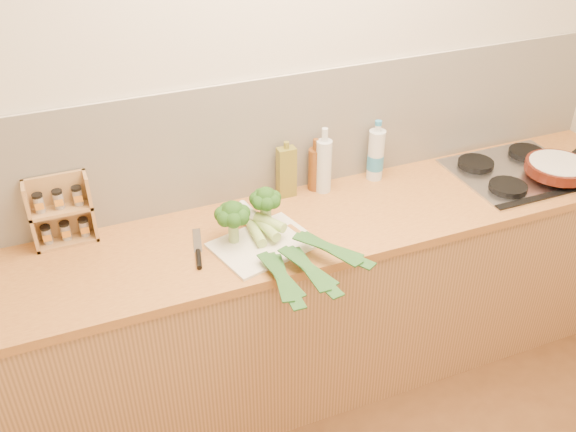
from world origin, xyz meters
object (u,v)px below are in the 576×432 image
(chefs_knife, at_px, (198,254))
(gas_hob, at_px, (518,172))
(skillet, at_px, (558,167))
(spice_rack, at_px, (62,214))
(chopping_board, at_px, (264,244))

(chefs_knife, bearing_deg, gas_hob, 14.65)
(skillet, distance_m, spice_rack, 2.20)
(chopping_board, distance_m, skillet, 1.45)
(chopping_board, xyz_separation_m, chefs_knife, (-0.26, 0.03, 0.00))
(gas_hob, relative_size, chefs_knife, 2.09)
(chopping_board, relative_size, skillet, 0.94)
(chopping_board, relative_size, spice_rack, 1.33)
(chefs_knife, height_order, spice_rack, spice_rack)
(gas_hob, bearing_deg, chopping_board, -176.15)
(gas_hob, bearing_deg, skillet, -37.92)
(spice_rack, bearing_deg, gas_hob, -6.93)
(chopping_board, distance_m, chefs_knife, 0.26)
(gas_hob, height_order, skillet, skillet)
(chopping_board, distance_m, spice_rack, 0.80)
(chopping_board, xyz_separation_m, skillet, (1.45, -0.02, 0.06))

